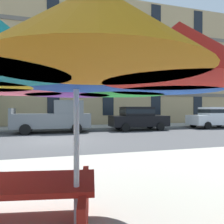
{
  "coord_description": "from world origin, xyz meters",
  "views": [
    {
      "loc": [
        -0.16,
        -11.27,
        1.6
      ],
      "look_at": [
        3.97,
        3.2,
        1.4
      ],
      "focal_mm": 33.94,
      "sensor_mm": 36.0,
      "label": 1
    }
  ],
  "objects": [
    {
      "name": "sidewalk_far",
      "position": [
        0.0,
        6.8,
        0.06
      ],
      "size": [
        56.0,
        3.6,
        0.12
      ],
      "primitive_type": "cube",
      "color": "#9E998E",
      "rests_on": "ground"
    },
    {
      "name": "pickup_gray",
      "position": [
        0.08,
        3.7,
        1.03
      ],
      "size": [
        5.1,
        2.12,
        2.2
      ],
      "color": "slate",
      "rests_on": "ground"
    },
    {
      "name": "patio_umbrella",
      "position": [
        0.09,
        -9.0,
        2.07
      ],
      "size": [
        3.41,
        3.41,
        2.4
      ],
      "color": "silver",
      "rests_on": "ground"
    },
    {
      "name": "ground_plane",
      "position": [
        0.0,
        0.0,
        0.0
      ],
      "size": [
        120.0,
        120.0,
        0.0
      ],
      "primitive_type": "plane",
      "color": "#424244"
    },
    {
      "name": "sedan_black",
      "position": [
        6.19,
        3.7,
        0.95
      ],
      "size": [
        4.4,
        1.98,
        1.78
      ],
      "color": "black",
      "rests_on": "ground"
    },
    {
      "name": "picnic_table",
      "position": [
        -0.56,
        -8.64,
        0.49
      ],
      "size": [
        2.05,
        1.83,
        0.77
      ],
      "color": "red",
      "rests_on": "ground"
    },
    {
      "name": "apartment_building",
      "position": [
        0.0,
        14.99,
        6.4
      ],
      "size": [
        47.04,
        12.08,
        12.8
      ],
      "color": "tan",
      "rests_on": "ground"
    },
    {
      "name": "sedan_white",
      "position": [
        13.22,
        3.7,
        0.95
      ],
      "size": [
        4.4,
        1.98,
        1.78
      ],
      "color": "silver",
      "rests_on": "ground"
    }
  ]
}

